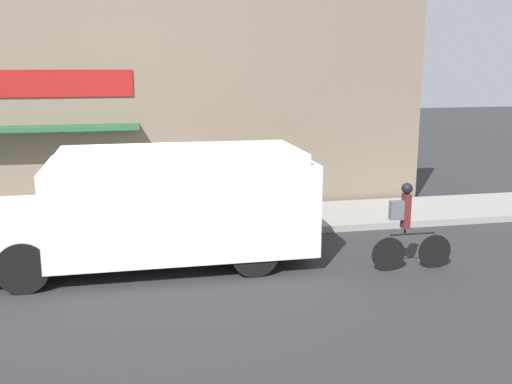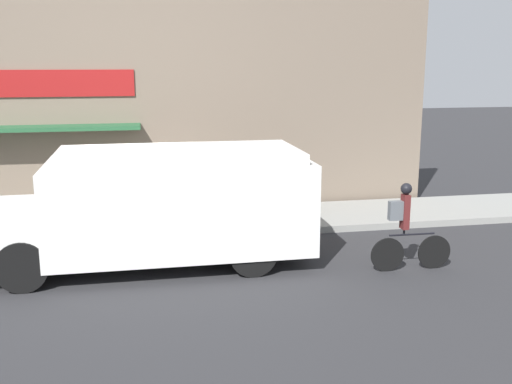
% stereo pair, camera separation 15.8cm
% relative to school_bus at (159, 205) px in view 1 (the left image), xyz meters
% --- Properties ---
extents(ground_plane, '(70.00, 70.00, 0.00)m').
position_rel_school_bus_xyz_m(ground_plane, '(-0.31, 1.42, -1.19)').
color(ground_plane, '#2B2B2D').
extents(sidewalk, '(28.00, 2.45, 0.16)m').
position_rel_school_bus_xyz_m(sidewalk, '(-0.31, 2.64, -1.11)').
color(sidewalk, gray).
rests_on(sidewalk, ground_plane).
extents(storefront, '(15.48, 0.94, 5.53)m').
position_rel_school_bus_xyz_m(storefront, '(-0.38, 4.09, 1.57)').
color(storefront, '#756656').
rests_on(storefront, ground_plane).
extents(school_bus, '(6.59, 2.84, 2.27)m').
position_rel_school_bus_xyz_m(school_bus, '(0.00, 0.00, 0.00)').
color(school_bus, white).
rests_on(school_bus, ground_plane).
extents(cyclist, '(1.61, 0.21, 1.71)m').
position_rel_school_bus_xyz_m(cyclist, '(4.60, -1.29, -0.36)').
color(cyclist, black).
rests_on(cyclist, ground_plane).
extents(trash_bin, '(0.57, 0.57, 0.83)m').
position_rel_school_bus_xyz_m(trash_bin, '(3.44, 2.78, -0.61)').
color(trash_bin, slate).
rests_on(trash_bin, sidewalk).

